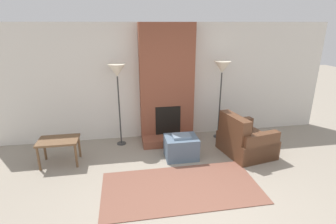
% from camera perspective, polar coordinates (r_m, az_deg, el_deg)
% --- Properties ---
extents(ground_plane, '(24.00, 24.00, 0.00)m').
position_cam_1_polar(ground_plane, '(4.07, 6.28, -20.62)').
color(ground_plane, gray).
extents(wall_back, '(7.79, 0.06, 2.60)m').
position_cam_1_polar(wall_back, '(6.03, -0.61, 6.58)').
color(wall_back, silver).
rests_on(wall_back, ground_plane).
extents(fireplace, '(1.19, 0.74, 2.60)m').
position_cam_1_polar(fireplace, '(5.83, -0.24, 5.25)').
color(fireplace, brown).
rests_on(fireplace, ground_plane).
extents(ottoman, '(0.64, 0.51, 0.49)m').
position_cam_1_polar(ottoman, '(5.28, 2.88, -7.60)').
color(ottoman, slate).
rests_on(ottoman, ground_plane).
extents(armchair, '(1.04, 1.12, 0.87)m').
position_cam_1_polar(armchair, '(5.62, 16.14, -6.19)').
color(armchair, brown).
rests_on(armchair, ground_plane).
extents(side_table, '(0.74, 0.49, 0.50)m').
position_cam_1_polar(side_table, '(5.39, -22.73, -6.22)').
color(side_table, brown).
rests_on(side_table, ground_plane).
extents(floor_lamp_left, '(0.37, 0.37, 1.79)m').
position_cam_1_polar(floor_lamp_left, '(5.54, -11.02, 8.25)').
color(floor_lamp_left, '#333333').
rests_on(floor_lamp_left, ground_plane).
extents(floor_lamp_right, '(0.37, 0.37, 1.79)m').
position_cam_1_polar(floor_lamp_right, '(5.94, 11.69, 8.95)').
color(floor_lamp_right, '#333333').
rests_on(floor_lamp_right, ground_plane).
extents(area_rug, '(2.58, 1.30, 0.01)m').
position_cam_1_polar(area_rug, '(4.50, 2.86, -16.07)').
color(area_rug, brown).
rests_on(area_rug, ground_plane).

